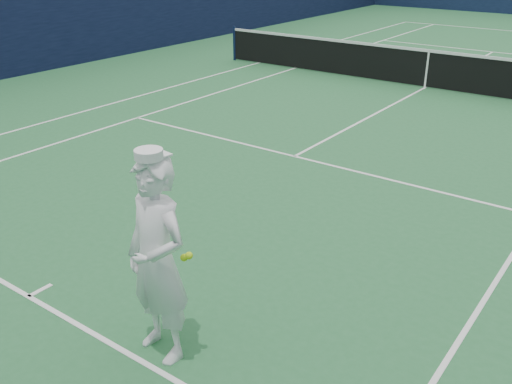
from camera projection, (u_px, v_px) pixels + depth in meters
ground at (425, 88)px, 15.09m from camera, size 80.00×80.00×0.00m
court_markings at (425, 88)px, 15.09m from camera, size 11.03×23.83×0.01m
windscreen_fence at (434, 9)px, 14.27m from camera, size 20.12×36.12×4.00m
tennis_net at (427, 67)px, 14.86m from camera, size 12.88×0.09×1.07m
tennis_player at (157, 260)px, 5.10m from camera, size 0.80×0.59×2.06m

